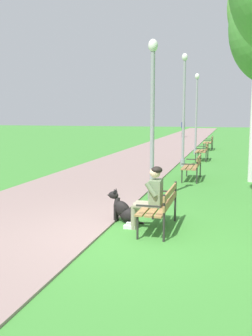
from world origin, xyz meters
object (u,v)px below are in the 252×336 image
(person_seated_on_near_bench, at_px, (150,195))
(lamp_post_far, at_px, (196,113))
(park_bench_near, at_px, (161,204))
(park_bench_furthest, at_px, (209,142))
(lamp_post_mid, at_px, (184,109))
(dog_black, at_px, (124,210))
(lamp_post_near, at_px, (152,119))
(pedestrian_distant, at_px, (183,129))
(park_bench_mid, at_px, (193,165))
(park_bench_far, at_px, (203,150))

(person_seated_on_near_bench, height_order, lamp_post_far, lamp_post_far)
(park_bench_near, xyz_separation_m, park_bench_furthest, (-0.10, 17.44, 0.00))
(park_bench_furthest, distance_m, lamp_post_mid, 8.40)
(park_bench_furthest, relative_size, lamp_post_far, 0.34)
(dog_black, distance_m, lamp_post_mid, 9.23)
(lamp_post_near, xyz_separation_m, pedestrian_distant, (-2.53, 26.92, -1.28))
(park_bench_mid, height_order, lamp_post_near, lamp_post_near)
(park_bench_near, bearing_deg, lamp_post_near, 105.52)
(park_bench_mid, distance_m, person_seated_on_near_bench, 5.94)
(park_bench_near, height_order, lamp_post_mid, lamp_post_mid)
(park_bench_mid, relative_size, dog_black, 1.80)
(dog_black, bearing_deg, lamp_post_mid, 89.34)
(park_bench_furthest, height_order, dog_black, park_bench_furthest)
(park_bench_furthest, xyz_separation_m, person_seated_on_near_bench, (-0.11, -17.45, 0.17))
(park_bench_furthest, height_order, person_seated_on_near_bench, person_seated_on_near_bench)
(park_bench_far, relative_size, dog_black, 1.80)
(park_bench_near, distance_m, lamp_post_far, 14.58)
(park_bench_near, bearing_deg, dog_black, 159.38)
(park_bench_far, height_order, dog_black, park_bench_far)
(park_bench_far, xyz_separation_m, lamp_post_far, (-0.63, 2.79, 1.77))
(pedestrian_distant, bearing_deg, person_seated_on_near_bench, -84.14)
(park_bench_mid, relative_size, lamp_post_mid, 0.32)
(park_bench_near, bearing_deg, park_bench_mid, 89.54)
(park_bench_mid, height_order, dog_black, park_bench_mid)
(park_bench_near, height_order, park_bench_far, same)
(park_bench_near, bearing_deg, lamp_post_far, 92.66)
(lamp_post_near, relative_size, lamp_post_far, 0.93)
(park_bench_furthest, distance_m, pedestrian_distant, 12.41)
(dog_black, relative_size, pedestrian_distant, 0.50)
(park_bench_far, height_order, park_bench_furthest, same)
(park_bench_mid, xyz_separation_m, park_bench_furthest, (-0.14, 11.52, 0.00))
(park_bench_near, bearing_deg, park_bench_far, 90.19)
(park_bench_furthest, bearing_deg, dog_black, -92.47)
(dog_black, bearing_deg, lamp_post_far, 89.34)
(lamp_post_far, relative_size, pedestrian_distant, 2.68)
(lamp_post_near, bearing_deg, park_bench_far, 85.87)
(park_bench_near, distance_m, dog_black, 0.93)
(park_bench_furthest, distance_m, person_seated_on_near_bench, 17.45)
(dog_black, bearing_deg, park_bench_far, 85.99)
(park_bench_far, distance_m, person_seated_on_near_bench, 11.68)
(park_bench_far, height_order, pedestrian_distant, pedestrian_distant)
(park_bench_near, relative_size, park_bench_mid, 1.00)
(park_bench_near, distance_m, person_seated_on_near_bench, 0.27)
(park_bench_mid, xyz_separation_m, park_bench_far, (-0.09, 5.75, 0.00))
(park_bench_far, bearing_deg, lamp_post_mid, -106.19)
(lamp_post_near, distance_m, pedestrian_distant, 27.07)
(park_bench_furthest, height_order, pedestrian_distant, pedestrian_distant)
(park_bench_far, bearing_deg, dog_black, -94.01)
(dog_black, xyz_separation_m, lamp_post_mid, (0.10, 8.97, 2.18))
(lamp_post_far, bearing_deg, lamp_post_near, -90.13)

